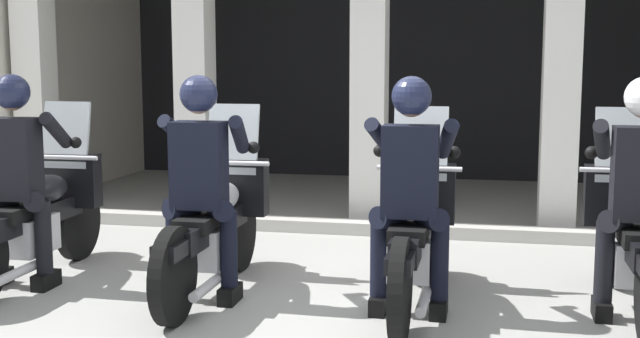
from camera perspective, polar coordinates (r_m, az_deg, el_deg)
ground_plane at (r=8.80m, az=3.64°, el=-3.40°), size 80.00×80.00×0.00m
station_building at (r=10.27m, az=5.14°, el=9.61°), size 8.58×4.04×3.31m
kerb_strip at (r=7.99m, az=2.87°, el=-4.09°), size 8.08×0.24×0.12m
motorcycle_far_left at (r=6.69m, az=-18.96°, el=-2.99°), size 0.62×2.04×1.35m
police_officer_far_left at (r=6.39m, az=-20.44°, el=0.43°), size 0.63×0.61×1.58m
motorcycle_center_left at (r=6.03m, az=-7.31°, el=-3.77°), size 0.62×2.04×1.35m
police_officer_center_left at (r=5.69m, az=-8.33°, el=-0.00°), size 0.63×0.61×1.58m
motorcycle_center_right at (r=5.71m, az=6.58°, el=-4.41°), size 0.62×2.04×1.35m
police_officer_center_right at (r=5.36m, az=6.35°, el=-0.45°), size 0.63×0.61×1.58m
motorcycle_far_right at (r=5.94m, az=20.85°, el=-4.39°), size 0.62×2.04×1.35m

